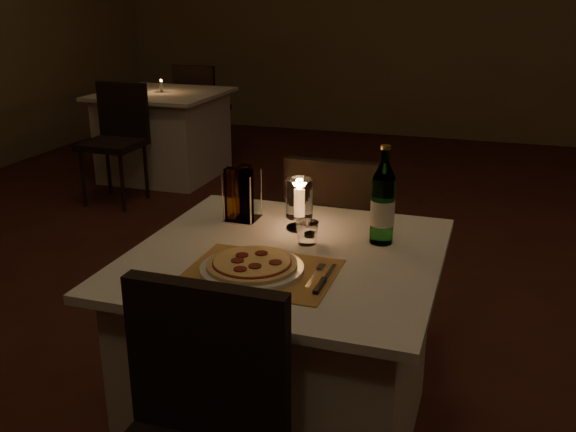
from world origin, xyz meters
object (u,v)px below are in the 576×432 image
(neighbor_table_left, at_px, (164,134))
(hurricane_candle, at_px, (299,200))
(main_table, at_px, (286,349))
(tumbler, at_px, (307,233))
(pizza, at_px, (252,264))
(chair_far, at_px, (337,233))
(plate, at_px, (252,268))
(water_bottle, at_px, (383,204))

(neighbor_table_left, bearing_deg, hurricane_candle, -53.15)
(main_table, bearing_deg, hurricane_candle, 96.32)
(main_table, height_order, tumbler, tumbler)
(pizza, bearing_deg, hurricane_candle, 86.45)
(pizza, bearing_deg, chair_far, 86.80)
(hurricane_candle, bearing_deg, pizza, -93.55)
(plate, relative_size, tumbler, 4.07)
(tumbler, bearing_deg, hurricane_candle, 117.87)
(plate, bearing_deg, neighbor_table_left, 122.92)
(plate, bearing_deg, hurricane_candle, 86.44)
(chair_far, xyz_separation_m, pizza, (-0.05, -0.89, 0.22))
(chair_far, bearing_deg, plate, -93.20)
(pizza, xyz_separation_m, neighbor_table_left, (-2.09, 3.22, -0.39))
(main_table, height_order, plate, plate)
(plate, relative_size, neighbor_table_left, 0.32)
(main_table, distance_m, tumbler, 0.42)
(water_bottle, xyz_separation_m, neighbor_table_left, (-2.42, 2.86, -0.50))
(hurricane_candle, xyz_separation_m, neighbor_table_left, (-2.11, 2.82, -0.48))
(main_table, xyz_separation_m, hurricane_candle, (-0.02, 0.22, 0.48))
(water_bottle, distance_m, hurricane_candle, 0.31)
(plate, bearing_deg, tumbler, 71.14)
(main_table, bearing_deg, tumbler, 65.15)
(tumbler, xyz_separation_m, water_bottle, (0.24, 0.09, 0.10))
(water_bottle, bearing_deg, tumbler, -159.17)
(tumbler, xyz_separation_m, hurricane_candle, (-0.07, 0.13, 0.07))
(water_bottle, bearing_deg, pizza, -132.20)
(water_bottle, bearing_deg, chair_far, 117.95)
(pizza, xyz_separation_m, hurricane_candle, (0.03, 0.40, 0.08))
(hurricane_candle, bearing_deg, plate, -93.56)
(main_table, xyz_separation_m, chair_far, (-0.00, 0.71, 0.18))
(chair_far, bearing_deg, neighbor_table_left, 132.54)
(plate, distance_m, neighbor_table_left, 3.86)
(pizza, height_order, hurricane_candle, hurricane_candle)
(pizza, height_order, neighbor_table_left, pizza)
(main_table, relative_size, plate, 3.12)
(water_bottle, bearing_deg, plate, -132.22)
(tumbler, bearing_deg, water_bottle, 20.83)
(chair_far, distance_m, neighbor_table_left, 3.17)
(pizza, distance_m, neighbor_table_left, 3.86)
(tumbler, height_order, neighbor_table_left, tumbler)
(main_table, bearing_deg, neighbor_table_left, 125.08)
(chair_far, bearing_deg, tumbler, -85.96)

